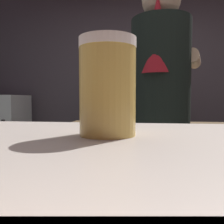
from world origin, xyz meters
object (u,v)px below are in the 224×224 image
object	(u,v)px
mini_fridge	(0,137)
bartender	(160,110)
pint_glass_far	(108,87)
bottle_olive_oil	(103,80)
mixing_bowl	(157,122)
bottle_hot_sauce	(116,82)
chefs_knife	(194,126)
bottle_vinegar	(129,80)
bottle_soy	(109,81)

from	to	relation	value
mini_fridge	bartender	size ratio (longest dim) A/B	0.64
pint_glass_far	bottle_olive_oil	distance (m)	2.84
bartender	bottle_olive_oil	size ratio (longest dim) A/B	6.96
bartender	mixing_bowl	bearing A→B (deg)	13.42
pint_glass_far	bottle_hot_sauce	world-z (taller)	bottle_hot_sauce
bottle_olive_oil	chefs_knife	bearing A→B (deg)	-55.46
bottle_olive_oil	mixing_bowl	bearing A→B (deg)	-64.25
bottle_olive_oil	bottle_vinegar	distance (m)	0.35
bartender	chefs_knife	size ratio (longest dim) A/B	7.31
chefs_knife	pint_glass_far	bearing A→B (deg)	-124.23
mini_fridge	bottle_vinegar	distance (m)	1.92
mini_fridge	bottle_hot_sauce	distance (m)	1.75
bottle_soy	bottle_vinegar	xyz separation A→B (m)	(0.25, 0.11, 0.02)
bartender	bottle_hot_sauce	size ratio (longest dim) A/B	9.65
bottle_vinegar	chefs_knife	bearing A→B (deg)	-68.14
pint_glass_far	bottle_olive_oil	size ratio (longest dim) A/B	0.51
pint_glass_far	bottle_hot_sauce	bearing A→B (deg)	95.94
mixing_bowl	bottle_vinegar	distance (m)	1.47
mini_fridge	bottle_hot_sauce	world-z (taller)	bottle_hot_sauce
mini_fridge	pint_glass_far	bearing A→B (deg)	-55.21
mixing_bowl	bottle_hot_sauce	world-z (taller)	bottle_hot_sauce
chefs_knife	bottle_soy	distance (m)	1.57
mixing_bowl	bottle_soy	distance (m)	1.44
mini_fridge	bottle_soy	distance (m)	1.67
bartender	bottle_hot_sauce	world-z (taller)	bartender
chefs_knife	bottle_olive_oil	bearing A→B (deg)	106.51
bartender	mixing_bowl	size ratio (longest dim) A/B	8.86
bottle_olive_oil	bottle_hot_sauce	size ratio (longest dim) A/B	1.39
mixing_bowl	bottle_olive_oil	distance (m)	1.50
mini_fridge	bottle_olive_oil	distance (m)	1.61
mixing_bowl	pint_glass_far	world-z (taller)	pint_glass_far
mixing_bowl	bottle_vinegar	bearing A→B (deg)	101.70
chefs_knife	bottle_hot_sauce	bearing A→B (deg)	100.68
mini_fridge	pint_glass_far	size ratio (longest dim) A/B	8.80
bartender	bottle_soy	distance (m)	1.79
mixing_bowl	bottle_soy	xyz separation A→B (m)	(-0.54, 1.28, 0.41)
mini_fridge	pint_glass_far	world-z (taller)	pint_glass_far
mini_fridge	pint_glass_far	distance (m)	3.32
bottle_olive_oil	bottle_hot_sauce	bearing A→B (deg)	10.23
bottle_hot_sauce	pint_glass_far	bearing A→B (deg)	-84.06
bottle_vinegar	pint_glass_far	bearing A→B (deg)	-87.58
bottle_olive_oil	bottle_vinegar	size ratio (longest dim) A/B	0.99
mixing_bowl	chefs_knife	world-z (taller)	mixing_bowl
bottle_vinegar	bartender	bearing A→B (deg)	-81.27
bottle_soy	bottle_olive_oil	world-z (taller)	bottle_olive_oil
pint_glass_far	bottle_vinegar	distance (m)	2.89
mixing_bowl	bottle_soy	world-z (taller)	bottle_soy
mini_fridge	bottle_olive_oil	xyz separation A→B (m)	(1.41, 0.10, 0.77)
mixing_bowl	pint_glass_far	bearing A→B (deg)	-96.24
chefs_knife	pint_glass_far	world-z (taller)	pint_glass_far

